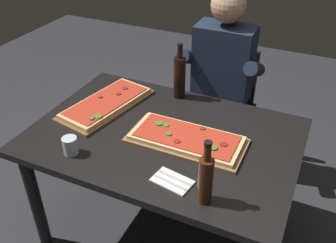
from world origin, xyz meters
name	(u,v)px	position (x,y,z in m)	size (l,w,h in m)	color
ground_plane	(165,228)	(0.00, 0.00, 0.00)	(6.40, 6.40, 0.00)	#2D2D33
dining_table	(164,148)	(0.00, 0.00, 0.64)	(1.40, 0.96, 0.74)	black
pizza_rectangular_front	(186,139)	(0.13, -0.02, 0.76)	(0.60, 0.28, 0.05)	olive
pizza_rectangular_left	(106,104)	(-0.43, 0.11, 0.76)	(0.38, 0.63, 0.05)	brown
wine_bottle_dark	(206,178)	(0.36, -0.36, 0.86)	(0.06, 0.06, 0.31)	#47230F
oil_bottle_amber	(180,76)	(-0.09, 0.40, 0.88)	(0.07, 0.07, 0.35)	black
tumbler_near_camera	(70,146)	(-0.35, -0.34, 0.78)	(0.07, 0.07, 0.09)	silver
napkin_cutlery_set	(172,181)	(0.19, -0.32, 0.74)	(0.20, 0.14, 0.01)	white
diner_chair	(223,102)	(0.07, 0.86, 0.49)	(0.44, 0.44, 0.87)	black
seated_diner	(220,78)	(0.07, 0.74, 0.74)	(0.53, 0.41, 1.33)	#23232D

